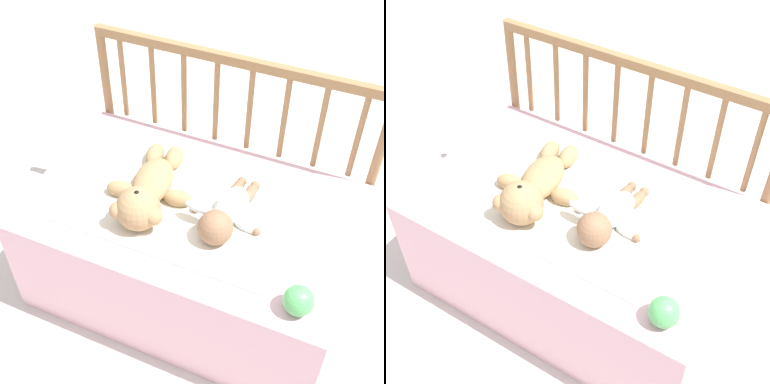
% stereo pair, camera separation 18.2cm
% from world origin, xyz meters
% --- Properties ---
extents(ground_plane, '(12.00, 12.00, 0.00)m').
position_xyz_m(ground_plane, '(0.00, 0.00, 0.00)').
color(ground_plane, silver).
extents(crib_mattress, '(1.14, 0.71, 0.46)m').
position_xyz_m(crib_mattress, '(0.00, 0.00, 0.23)').
color(crib_mattress, '#EDB7C6').
rests_on(crib_mattress, ground_plane).
extents(crib_rail, '(1.14, 0.04, 0.84)m').
position_xyz_m(crib_rail, '(0.00, 0.38, 0.59)').
color(crib_rail, '#997047').
rests_on(crib_rail, ground_plane).
extents(blanket, '(0.80, 0.56, 0.01)m').
position_xyz_m(blanket, '(-0.04, 0.02, 0.46)').
color(blanket, silver).
rests_on(blanket, crib_mattress).
extents(teddy_bear, '(0.32, 0.46, 0.15)m').
position_xyz_m(teddy_bear, '(-0.14, -0.05, 0.52)').
color(teddy_bear, tan).
rests_on(teddy_bear, crib_mattress).
extents(baby, '(0.27, 0.36, 0.12)m').
position_xyz_m(baby, '(0.14, -0.03, 0.50)').
color(baby, white).
rests_on(baby, crib_mattress).
extents(toy_ball, '(0.09, 0.09, 0.09)m').
position_xyz_m(toy_ball, '(0.45, -0.27, 0.50)').
color(toy_ball, '#59BF66').
rests_on(toy_ball, crib_mattress).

